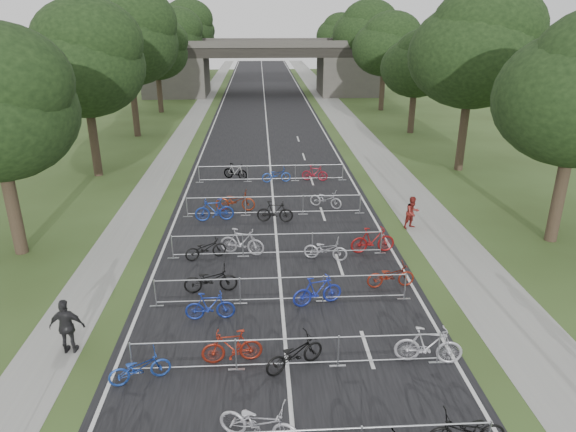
# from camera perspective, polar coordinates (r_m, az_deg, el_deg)

# --- Properties ---
(road) EXTENTS (11.00, 140.00, 0.01)m
(road) POSITION_cam_1_polar(r_m,az_deg,el_deg) (56.44, -2.48, 11.22)
(road) COLOR black
(road) RESTS_ON ground
(sidewalk_right) EXTENTS (3.00, 140.00, 0.01)m
(sidewalk_right) POSITION_cam_1_polar(r_m,az_deg,el_deg) (57.10, 5.73, 11.26)
(sidewalk_right) COLOR gray
(sidewalk_right) RESTS_ON ground
(sidewalk_left) EXTENTS (2.00, 140.00, 0.01)m
(sidewalk_left) POSITION_cam_1_polar(r_m,az_deg,el_deg) (56.84, -10.20, 10.99)
(sidewalk_left) COLOR gray
(sidewalk_left) RESTS_ON ground
(lane_markings) EXTENTS (0.12, 140.00, 0.00)m
(lane_markings) POSITION_cam_1_polar(r_m,az_deg,el_deg) (56.44, -2.48, 11.22)
(lane_markings) COLOR silver
(lane_markings) RESTS_ON ground
(overpass_bridge) EXTENTS (31.00, 8.00, 7.05)m
(overpass_bridge) POSITION_cam_1_polar(r_m,az_deg,el_deg) (70.85, -2.72, 16.17)
(overpass_bridge) COLOR #4A4642
(overpass_bridge) RESTS_ON ground
(tree_left_1) EXTENTS (7.56, 7.56, 11.53)m
(tree_left_1) POSITION_cam_1_polar(r_m,az_deg,el_deg) (35.25, -21.69, 15.65)
(tree_left_1) COLOR #33261C
(tree_left_1) RESTS_ON ground
(tree_right_1) EXTENTS (8.18, 8.18, 12.47)m
(tree_right_1) POSITION_cam_1_polar(r_m,az_deg,el_deg) (36.27, 20.09, 16.93)
(tree_right_1) COLOR #33261C
(tree_right_1) RESTS_ON ground
(tree_left_2) EXTENTS (8.40, 8.40, 12.81)m
(tree_left_2) POSITION_cam_1_polar(r_m,az_deg,el_deg) (46.76, -17.31, 18.24)
(tree_left_2) COLOR #33261C
(tree_left_2) RESTS_ON ground
(tree_right_2) EXTENTS (6.16, 6.16, 9.39)m
(tree_right_2) POSITION_cam_1_polar(r_m,az_deg,el_deg) (47.69, 14.20, 15.96)
(tree_right_2) COLOR #33261C
(tree_right_2) RESTS_ON ground
(tree_left_3) EXTENTS (6.72, 6.72, 10.25)m
(tree_left_3) POSITION_cam_1_polar(r_m,az_deg,el_deg) (58.57, -14.38, 17.38)
(tree_left_3) COLOR #33261C
(tree_left_3) RESTS_ON ground
(tree_right_3) EXTENTS (7.17, 7.17, 10.93)m
(tree_right_3) POSITION_cam_1_polar(r_m,az_deg,el_deg) (59.19, 10.84, 18.11)
(tree_right_3) COLOR #33261C
(tree_right_3) RESTS_ON ground
(tree_left_4) EXTENTS (7.56, 7.56, 11.53)m
(tree_left_4) POSITION_cam_1_polar(r_m,az_deg,el_deg) (70.35, -12.61, 18.76)
(tree_left_4) COLOR #33261C
(tree_left_4) RESTS_ON ground
(tree_right_4) EXTENTS (8.18, 8.18, 12.47)m
(tree_right_4) POSITION_cam_1_polar(r_m,az_deg,el_deg) (70.86, 8.54, 19.52)
(tree_right_4) COLOR #33261C
(tree_right_4) RESTS_ON ground
(tree_left_5) EXTENTS (8.40, 8.40, 12.81)m
(tree_left_5) POSITION_cam_1_polar(r_m,az_deg,el_deg) (82.20, -11.34, 19.73)
(tree_left_5) COLOR #33261C
(tree_left_5) RESTS_ON ground
(tree_right_5) EXTENTS (6.16, 6.16, 9.39)m
(tree_right_5) POSITION_cam_1_polar(r_m,az_deg,el_deg) (82.73, 6.77, 18.48)
(tree_right_5) COLOR #33261C
(tree_right_5) RESTS_ON ground
(tree_left_6) EXTENTS (6.72, 6.72, 10.25)m
(tree_left_6) POSITION_cam_1_polar(r_m,az_deg,el_deg) (94.15, -10.27, 18.97)
(tree_left_6) COLOR #33261C
(tree_left_6) RESTS_ON ground
(tree_right_6) EXTENTS (7.17, 7.17, 10.93)m
(tree_right_6) POSITION_cam_1_polar(r_m,az_deg,el_deg) (94.54, 5.53, 19.47)
(tree_right_6) COLOR #33261C
(tree_right_6) RESTS_ON ground
(barrier_row_2) EXTENTS (9.70, 0.08, 1.10)m
(barrier_row_2) POSITION_cam_1_polar(r_m,az_deg,el_deg) (15.86, -0.07, -14.99)
(barrier_row_2) COLOR #A7AAB0
(barrier_row_2) RESTS_ON ground
(barrier_row_3) EXTENTS (9.70, 0.08, 1.10)m
(barrier_row_3) POSITION_cam_1_polar(r_m,az_deg,el_deg) (19.05, -0.70, -8.21)
(barrier_row_3) COLOR #A7AAB0
(barrier_row_3) RESTS_ON ground
(barrier_row_4) EXTENTS (9.70, 0.08, 1.10)m
(barrier_row_4) POSITION_cam_1_polar(r_m,az_deg,el_deg) (22.61, -1.15, -3.20)
(barrier_row_4) COLOR #A7AAB0
(barrier_row_4) RESTS_ON ground
(barrier_row_5) EXTENTS (9.70, 0.08, 1.10)m
(barrier_row_5) POSITION_cam_1_polar(r_m,az_deg,el_deg) (27.24, -1.54, 1.18)
(barrier_row_5) COLOR #A7AAB0
(barrier_row_5) RESTS_ON ground
(barrier_row_6) EXTENTS (9.70, 0.08, 1.10)m
(barrier_row_6) POSITION_cam_1_polar(r_m,az_deg,el_deg) (32.93, -1.86, 4.78)
(barrier_row_6) COLOR #A7AAB0
(barrier_row_6) RESTS_ON ground
(bike_5) EXTENTS (2.24, 1.41, 1.11)m
(bike_5) POSITION_cam_1_polar(r_m,az_deg,el_deg) (13.71, -3.23, -21.93)
(bike_5) COLOR silver
(bike_5) RESTS_ON ground
(bike_7) EXTENTS (1.97, 0.71, 1.03)m
(bike_7) POSITION_cam_1_polar(r_m,az_deg,el_deg) (14.23, 19.28, -21.64)
(bike_7) COLOR black
(bike_7) RESTS_ON ground
(bike_8) EXTENTS (1.88, 1.16, 0.93)m
(bike_8) POSITION_cam_1_polar(r_m,az_deg,el_deg) (16.04, -16.16, -15.89)
(bike_8) COLOR #1C3F9E
(bike_8) RESTS_ON ground
(bike_9) EXTENTS (1.91, 0.71, 1.12)m
(bike_9) POSITION_cam_1_polar(r_m,az_deg,el_deg) (16.19, -6.25, -14.24)
(bike_9) COLOR maroon
(bike_9) RESTS_ON ground
(bike_10) EXTENTS (2.08, 1.57, 1.04)m
(bike_10) POSITION_cam_1_polar(r_m,az_deg,el_deg) (15.89, 0.73, -15.04)
(bike_10) COLOR black
(bike_10) RESTS_ON ground
(bike_11) EXTENTS (2.13, 0.91, 1.24)m
(bike_11) POSITION_cam_1_polar(r_m,az_deg,el_deg) (16.61, 15.35, -13.70)
(bike_11) COLOR silver
(bike_11) RESTS_ON ground
(bike_12) EXTENTS (1.76, 0.55, 1.05)m
(bike_12) POSITION_cam_1_polar(r_m,az_deg,el_deg) (18.31, -8.66, -9.89)
(bike_12) COLOR navy
(bike_12) RESTS_ON ground
(bike_13) EXTENTS (2.10, 0.89, 1.07)m
(bike_13) POSITION_cam_1_polar(r_m,az_deg,el_deg) (19.98, -8.60, -6.99)
(bike_13) COLOR black
(bike_13) RESTS_ON ground
(bike_14) EXTENTS (1.99, 1.02, 1.15)m
(bike_14) POSITION_cam_1_polar(r_m,az_deg,el_deg) (18.96, 3.29, -8.31)
(bike_14) COLOR #1C2C9F
(bike_14) RESTS_ON ground
(bike_15) EXTENTS (1.94, 0.80, 1.00)m
(bike_15) POSITION_cam_1_polar(r_m,az_deg,el_deg) (20.52, 11.34, -6.51)
(bike_15) COLOR maroon
(bike_15) RESTS_ON ground
(bike_16) EXTENTS (1.94, 1.25, 0.96)m
(bike_16) POSITION_cam_1_polar(r_m,az_deg,el_deg) (22.67, -9.14, -3.60)
(bike_16) COLOR black
(bike_16) RESTS_ON ground
(bike_17) EXTENTS (2.12, 1.13, 1.22)m
(bike_17) POSITION_cam_1_polar(r_m,az_deg,el_deg) (22.81, -5.13, -2.88)
(bike_17) COLOR #9F9DA5
(bike_17) RESTS_ON ground
(bike_18) EXTENTS (2.01, 1.11, 1.00)m
(bike_18) POSITION_cam_1_polar(r_m,az_deg,el_deg) (22.35, 4.20, -3.70)
(bike_18) COLOR #A5A5AD
(bike_18) RESTS_ON ground
(bike_19) EXTENTS (2.07, 0.77, 1.21)m
(bike_19) POSITION_cam_1_polar(r_m,az_deg,el_deg) (23.21, 9.40, -2.67)
(bike_19) COLOR maroon
(bike_19) RESTS_ON ground
(bike_20) EXTENTS (2.06, 0.76, 1.21)m
(bike_20) POSITION_cam_1_polar(r_m,az_deg,el_deg) (26.71, -8.19, 0.67)
(bike_20) COLOR navy
(bike_20) RESTS_ON ground
(bike_21) EXTENTS (2.22, 0.93, 1.14)m
(bike_21) POSITION_cam_1_polar(r_m,az_deg,el_deg) (28.00, -5.88, 1.69)
(bike_21) COLOR maroon
(bike_21) RESTS_ON ground
(bike_22) EXTENTS (1.93, 0.75, 1.13)m
(bike_22) POSITION_cam_1_polar(r_m,az_deg,el_deg) (26.32, -1.46, 0.48)
(bike_22) COLOR black
(bike_22) RESTS_ON ground
(bike_23) EXTENTS (1.95, 1.47, 0.98)m
(bike_23) POSITION_cam_1_polar(r_m,az_deg,el_deg) (28.43, 4.22, 1.89)
(bike_23) COLOR #9E9EA5
(bike_23) RESTS_ON ground
(bike_25) EXTENTS (1.74, 1.16, 1.02)m
(bike_25) POSITION_cam_1_polar(r_m,az_deg,el_deg) (33.57, -5.86, 4.94)
(bike_25) COLOR #A7AAB0
(bike_25) RESTS_ON ground
(bike_26) EXTENTS (1.90, 0.81, 0.97)m
(bike_26) POSITION_cam_1_polar(r_m,az_deg,el_deg) (32.77, -1.31, 4.59)
(bike_26) COLOR navy
(bike_26) RESTS_ON ground
(bike_27) EXTENTS (1.74, 0.83, 1.01)m
(bike_27) POSITION_cam_1_polar(r_m,az_deg,el_deg) (33.09, 3.00, 4.77)
(bike_27) COLOR maroon
(bike_27) RESTS_ON ground
(pedestrian_b) EXTENTS (0.98, 0.89, 1.64)m
(pedestrian_b) POSITION_cam_1_polar(r_m,az_deg,el_deg) (26.19, 13.65, 0.35)
(pedestrian_b) COLOR maroon
(pedestrian_b) RESTS_ON ground
(pedestrian_c) EXTENTS (1.09, 0.46, 1.86)m
(pedestrian_c) POSITION_cam_1_polar(r_m,az_deg,el_deg) (17.70, -23.33, -11.24)
(pedestrian_c) COLOR #242326
(pedestrian_c) RESTS_ON ground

